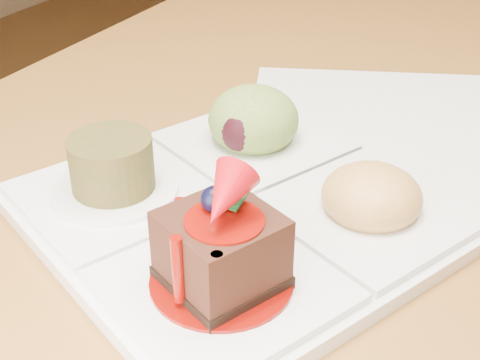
% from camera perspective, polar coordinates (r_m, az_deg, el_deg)
% --- Properties ---
extents(dining_table, '(1.00, 1.80, 0.75)m').
position_cam_1_polar(dining_table, '(0.72, 19.24, -0.48)').
color(dining_table, brown).
rests_on(dining_table, ground).
extents(sampler_plate, '(0.37, 0.37, 0.11)m').
position_cam_1_polar(sampler_plate, '(0.50, 0.30, -1.04)').
color(sampler_plate, silver).
rests_on(sampler_plate, dining_table).
extents(second_plate, '(0.34, 0.34, 0.01)m').
position_cam_1_polar(second_plate, '(0.64, 12.64, 4.11)').
color(second_plate, silver).
rests_on(second_plate, dining_table).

